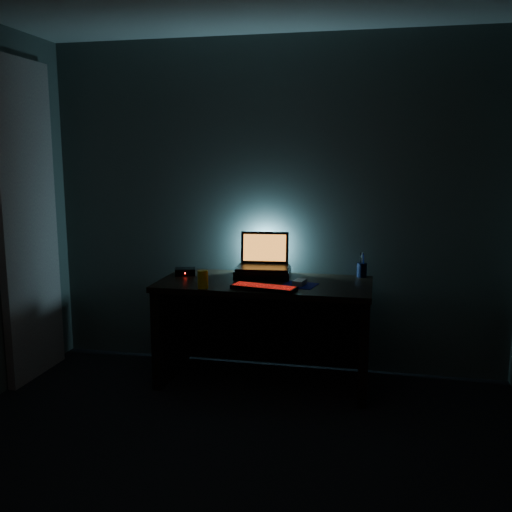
{
  "coord_description": "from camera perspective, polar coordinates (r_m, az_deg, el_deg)",
  "views": [
    {
      "loc": [
        0.76,
        -2.26,
        1.62
      ],
      "look_at": [
        -0.05,
        1.57,
        0.94
      ],
      "focal_mm": 40.0,
      "sensor_mm": 36.0,
      "label": 1
    }
  ],
  "objects": [
    {
      "name": "mouse",
      "position": [
        3.93,
        4.38,
        -2.65
      ],
      "size": [
        0.09,
        0.13,
        0.03
      ],
      "primitive_type": "cube",
      "rotation": [
        0.0,
        0.0,
        -0.2
      ],
      "color": "gray",
      "rests_on": "mousepad"
    },
    {
      "name": "room",
      "position": [
        2.41,
        -6.52,
        0.94
      ],
      "size": [
        3.5,
        4.0,
        2.5
      ],
      "color": "black",
      "rests_on": "ground"
    },
    {
      "name": "laptop",
      "position": [
        4.22,
        0.77,
        -0.36
      ],
      "size": [
        0.4,
        0.32,
        0.26
      ],
      "rotation": [
        0.0,
        0.0,
        0.1
      ],
      "color": "black",
      "rests_on": "riser"
    },
    {
      "name": "desk",
      "position": [
        4.16,
        1.0,
        -5.87
      ],
      "size": [
        1.5,
        0.7,
        0.75
      ],
      "color": "black",
      "rests_on": "ground"
    },
    {
      "name": "keyboard",
      "position": [
        3.8,
        0.79,
        -3.17
      ],
      "size": [
        0.46,
        0.22,
        0.03
      ],
      "rotation": [
        0.0,
        0.0,
        -0.2
      ],
      "color": "black",
      "rests_on": "desk"
    },
    {
      "name": "curtain",
      "position": [
        4.45,
        -21.82,
        3.1
      ],
      "size": [
        0.06,
        0.65,
        2.3
      ],
      "primitive_type": "cube",
      "color": "beige",
      "rests_on": "ground"
    },
    {
      "name": "router",
      "position": [
        4.3,
        -7.09,
        -1.56
      ],
      "size": [
        0.18,
        0.16,
        0.05
      ],
      "rotation": [
        0.0,
        0.0,
        0.32
      ],
      "color": "black",
      "rests_on": "desk"
    },
    {
      "name": "riser",
      "position": [
        4.19,
        0.7,
        -1.7
      ],
      "size": [
        0.43,
        0.34,
        0.06
      ],
      "primitive_type": "cube",
      "rotation": [
        0.0,
        0.0,
        0.1
      ],
      "color": "black",
      "rests_on": "desk"
    },
    {
      "name": "mousepad",
      "position": [
        3.93,
        4.38,
        -2.92
      ],
      "size": [
        0.26,
        0.24,
        0.0
      ],
      "primitive_type": "cube",
      "rotation": [
        0.0,
        0.0,
        -0.2
      ],
      "color": "navy",
      "rests_on": "desk"
    },
    {
      "name": "juice_glass",
      "position": [
        3.84,
        -5.34,
        -2.33
      ],
      "size": [
        0.09,
        0.09,
        0.12
      ],
      "primitive_type": "cylinder",
      "rotation": [
        0.0,
        0.0,
        0.24
      ],
      "color": "yellow",
      "rests_on": "desk"
    },
    {
      "name": "pen_cup",
      "position": [
        4.26,
        10.53,
        -1.38
      ],
      "size": [
        0.09,
        0.09,
        0.1
      ],
      "primitive_type": "cylinder",
      "rotation": [
        0.0,
        0.0,
        0.37
      ],
      "color": "black",
      "rests_on": "desk"
    }
  ]
}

